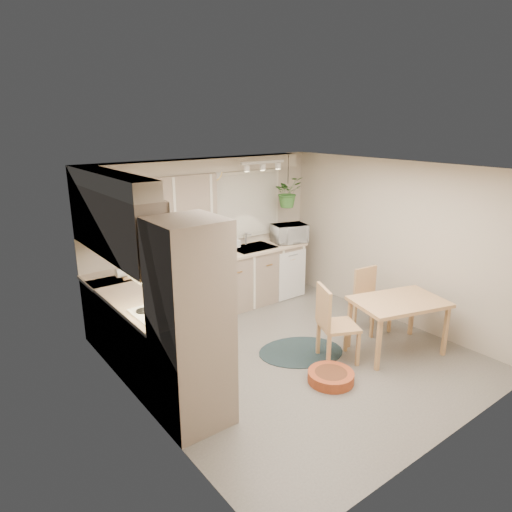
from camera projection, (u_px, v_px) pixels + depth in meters
The scene contains 35 objects.
floor at pixel (293, 355), 5.93m from camera, with size 4.20×4.20×0.00m, color slate.
ceiling at pixel (298, 169), 5.24m from camera, with size 4.20×4.20×0.00m, color white.
wall_back at pixel (206, 235), 7.19m from camera, with size 4.00×0.04×2.40m, color #B6AA96.
wall_front at pixel (456, 328), 3.99m from camera, with size 4.00×0.04×2.40m, color #B6AA96.
wall_left at pixel (142, 307), 4.43m from camera, with size 0.04×4.20×2.40m, color #B6AA96.
wall_right at pixel (396, 242), 6.75m from camera, with size 0.04×4.20×2.40m, color #B6AA96.
base_cab_left at pixel (140, 336), 5.49m from camera, with size 0.60×1.85×0.90m, color gray.
base_cab_back at pixel (207, 287), 7.06m from camera, with size 3.60×0.60×0.90m, color gray.
counter_left at pixel (138, 299), 5.36m from camera, with size 0.64×1.89×0.04m, color #CDAF96.
counter_back at pixel (206, 259), 6.92m from camera, with size 3.64×0.64×0.04m, color #CDAF96.
oven_stack at pixel (191, 326), 4.38m from camera, with size 0.65×0.65×2.10m, color gray.
wall_oven_face at pixel (219, 317), 4.56m from camera, with size 0.02×0.56×0.58m, color silver.
upper_cab_left at pixel (116, 224), 5.11m from camera, with size 0.35×2.00×0.75m, color gray.
upper_cab_back at pixel (149, 204), 6.30m from camera, with size 2.00×0.35×0.75m, color gray.
soffit_left at pixel (109, 181), 4.96m from camera, with size 0.30×2.00×0.20m, color #B6AA96.
soffit_back at pixel (197, 166), 6.64m from camera, with size 3.60×0.30×0.20m, color #B6AA96.
cooktop at pixel (160, 313), 4.92m from camera, with size 0.52×0.58×0.02m, color silver.
range_hood at pixel (155, 273), 4.78m from camera, with size 0.40×0.60×0.14m, color silver.
window_blinds at pixel (243, 205), 7.46m from camera, with size 1.40×0.02×1.00m, color beige.
window_frame at pixel (243, 205), 7.46m from camera, with size 1.50×0.02×1.10m, color beige.
sink at pixel (253, 250), 7.45m from camera, with size 0.70×0.48×0.10m, color #9B9EA2.
dishwasher_front at pixel (292, 275), 7.70m from camera, with size 0.58×0.01×0.83m, color silver.
track_light_bar at pixel (263, 162), 6.85m from camera, with size 0.80×0.04×0.04m, color silver.
wall_clock at pixel (213, 172), 6.97m from camera, with size 0.30×0.30×0.03m, color gold.
dining_table at pixel (397, 326), 5.96m from camera, with size 1.15×0.77×0.72m, color tan.
chair_left at pixel (339, 324), 5.70m from camera, with size 0.47×0.47×1.00m, color tan.
chair_back at pixel (373, 301), 6.53m from camera, with size 0.42×0.42×0.91m, color tan.
braided_rug at pixel (301, 352), 6.02m from camera, with size 1.13×0.84×0.01m, color black.
pet_bed at pixel (331, 377), 5.33m from camera, with size 0.54×0.54×0.12m, color #A84021.
microwave at pixel (289, 231), 7.71m from camera, with size 0.56×0.31×0.38m, color silver.
soap_bottle at pixel (237, 245), 7.42m from camera, with size 0.09×0.19×0.09m, color silver.
hanging_plant at pixel (288, 195), 7.51m from camera, with size 0.45×0.50×0.39m, color #326428.
coffee_maker at pixel (159, 255), 6.43m from camera, with size 0.19×0.23×0.34m, color black.
toaster at pixel (176, 258), 6.63m from camera, with size 0.26×0.15×0.16m, color #9B9EA2.
knife_block at pixel (206, 250), 6.95m from camera, with size 0.09×0.09×0.19m, color tan.
Camera 1 is at (-3.59, -3.94, 2.95)m, focal length 32.00 mm.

